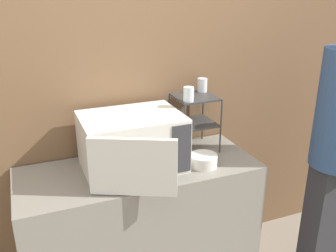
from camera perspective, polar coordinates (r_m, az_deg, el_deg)
name	(u,v)px	position (r m, az deg, el deg)	size (l,w,h in m)	color
wall_back	(122,88)	(2.37, -7.08, 5.75)	(8.00, 0.06, 2.60)	brown
counter	(141,231)	(2.47, -4.09, -15.64)	(1.42, 0.57, 0.90)	gray
microwave	(132,143)	(2.16, -5.50, -2.55)	(0.58, 0.63, 0.32)	silver
dish_rack	(195,111)	(2.39, 4.09, 2.25)	(0.26, 0.26, 0.36)	#333333
glass_front_left	(189,94)	(2.24, 3.16, 4.86)	(0.06, 0.06, 0.09)	silver
glass_back_right	(202,85)	(2.45, 5.24, 6.24)	(0.06, 0.06, 0.09)	silver
bowl	(203,161)	(2.24, 5.42, -5.27)	(0.17, 0.17, 0.07)	silver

